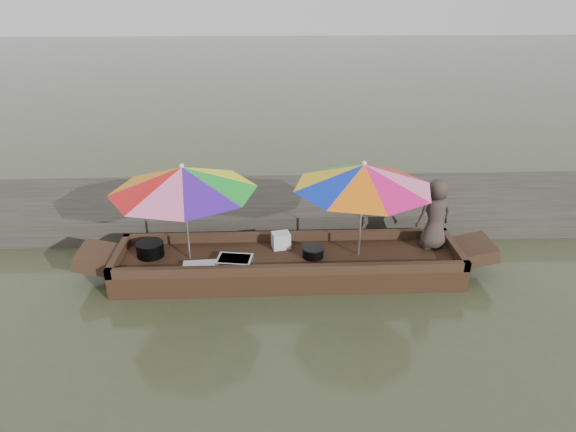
{
  "coord_description": "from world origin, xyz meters",
  "views": [
    {
      "loc": [
        -0.3,
        -7.06,
        4.28
      ],
      "look_at": [
        0.0,
        0.1,
        1.0
      ],
      "focal_mm": 32.0,
      "sensor_mm": 36.0,
      "label": 1
    }
  ],
  "objects_px": {
    "tray_crayfish": "(235,261)",
    "vendor": "(435,214)",
    "supply_bag": "(281,240)",
    "umbrella_stern": "(361,210)",
    "tray_scallop": "(201,267)",
    "umbrella_bow": "(186,213)",
    "cooking_pot": "(150,249)",
    "charcoal_grill": "(313,252)",
    "boat_hull": "(288,266)"
  },
  "relations": [
    {
      "from": "vendor",
      "to": "charcoal_grill",
      "type": "bearing_deg",
      "value": -5.01
    },
    {
      "from": "boat_hull",
      "to": "cooking_pot",
      "type": "xyz_separation_m",
      "value": [
        -2.16,
        0.12,
        0.29
      ]
    },
    {
      "from": "charcoal_grill",
      "to": "umbrella_bow",
      "type": "height_order",
      "value": "umbrella_bow"
    },
    {
      "from": "tray_crayfish",
      "to": "umbrella_bow",
      "type": "height_order",
      "value": "umbrella_bow"
    },
    {
      "from": "vendor",
      "to": "umbrella_bow",
      "type": "distance_m",
      "value": 3.88
    },
    {
      "from": "boat_hull",
      "to": "charcoal_grill",
      "type": "xyz_separation_m",
      "value": [
        0.39,
        -0.03,
        0.25
      ]
    },
    {
      "from": "supply_bag",
      "to": "umbrella_bow",
      "type": "relative_size",
      "value": 0.13
    },
    {
      "from": "charcoal_grill",
      "to": "supply_bag",
      "type": "distance_m",
      "value": 0.59
    },
    {
      "from": "tray_crayfish",
      "to": "umbrella_stern",
      "type": "height_order",
      "value": "umbrella_stern"
    },
    {
      "from": "boat_hull",
      "to": "tray_crayfish",
      "type": "distance_m",
      "value": 0.88
    },
    {
      "from": "cooking_pot",
      "to": "umbrella_bow",
      "type": "distance_m",
      "value": 0.92
    },
    {
      "from": "charcoal_grill",
      "to": "supply_bag",
      "type": "relative_size",
      "value": 1.18
    },
    {
      "from": "cooking_pot",
      "to": "charcoal_grill",
      "type": "xyz_separation_m",
      "value": [
        2.55,
        -0.15,
        -0.03
      ]
    },
    {
      "from": "charcoal_grill",
      "to": "umbrella_stern",
      "type": "height_order",
      "value": "umbrella_stern"
    },
    {
      "from": "umbrella_bow",
      "to": "tray_scallop",
      "type": "bearing_deg",
      "value": -59.49
    },
    {
      "from": "tray_crayfish",
      "to": "vendor",
      "type": "bearing_deg",
      "value": 7.43
    },
    {
      "from": "vendor",
      "to": "umbrella_bow",
      "type": "relative_size",
      "value": 0.53
    },
    {
      "from": "tray_scallop",
      "to": "charcoal_grill",
      "type": "height_order",
      "value": "charcoal_grill"
    },
    {
      "from": "boat_hull",
      "to": "vendor",
      "type": "relative_size",
      "value": 4.61
    },
    {
      "from": "boat_hull",
      "to": "umbrella_stern",
      "type": "distance_m",
      "value": 1.46
    },
    {
      "from": "cooking_pot",
      "to": "charcoal_grill",
      "type": "bearing_deg",
      "value": -3.26
    },
    {
      "from": "cooking_pot",
      "to": "tray_scallop",
      "type": "distance_m",
      "value": 0.96
    },
    {
      "from": "boat_hull",
      "to": "tray_crayfish",
      "type": "height_order",
      "value": "tray_crayfish"
    },
    {
      "from": "tray_crayfish",
      "to": "vendor",
      "type": "distance_m",
      "value": 3.24
    },
    {
      "from": "cooking_pot",
      "to": "boat_hull",
      "type": "bearing_deg",
      "value": -3.11
    },
    {
      "from": "umbrella_stern",
      "to": "charcoal_grill",
      "type": "bearing_deg",
      "value": -177.82
    },
    {
      "from": "vendor",
      "to": "umbrella_stern",
      "type": "xyz_separation_m",
      "value": [
        -1.22,
        -0.22,
        0.19
      ]
    },
    {
      "from": "boat_hull",
      "to": "tray_scallop",
      "type": "distance_m",
      "value": 1.39
    },
    {
      "from": "tray_crayfish",
      "to": "umbrella_stern",
      "type": "bearing_deg",
      "value": 5.59
    },
    {
      "from": "cooking_pot",
      "to": "vendor",
      "type": "relative_size",
      "value": 0.36
    },
    {
      "from": "tray_scallop",
      "to": "umbrella_bow",
      "type": "height_order",
      "value": "umbrella_bow"
    },
    {
      "from": "supply_bag",
      "to": "charcoal_grill",
      "type": "bearing_deg",
      "value": -33.32
    },
    {
      "from": "supply_bag",
      "to": "cooking_pot",
      "type": "bearing_deg",
      "value": -175.03
    },
    {
      "from": "tray_scallop",
      "to": "supply_bag",
      "type": "relative_size",
      "value": 1.89
    },
    {
      "from": "tray_crayfish",
      "to": "supply_bag",
      "type": "relative_size",
      "value": 1.89
    },
    {
      "from": "supply_bag",
      "to": "umbrella_stern",
      "type": "bearing_deg",
      "value": -13.7
    },
    {
      "from": "umbrella_bow",
      "to": "vendor",
      "type": "bearing_deg",
      "value": 3.3
    },
    {
      "from": "tray_crayfish",
      "to": "supply_bag",
      "type": "height_order",
      "value": "supply_bag"
    },
    {
      "from": "boat_hull",
      "to": "umbrella_bow",
      "type": "bearing_deg",
      "value": 180.0
    },
    {
      "from": "tray_crayfish",
      "to": "umbrella_stern",
      "type": "xyz_separation_m",
      "value": [
        1.94,
        0.19,
        0.73
      ]
    },
    {
      "from": "cooking_pot",
      "to": "umbrella_bow",
      "type": "xyz_separation_m",
      "value": [
        0.63,
        -0.12,
        0.66
      ]
    },
    {
      "from": "charcoal_grill",
      "to": "vendor",
      "type": "distance_m",
      "value": 2.03
    },
    {
      "from": "umbrella_bow",
      "to": "umbrella_stern",
      "type": "bearing_deg",
      "value": 0.0
    },
    {
      "from": "cooking_pot",
      "to": "umbrella_stern",
      "type": "height_order",
      "value": "umbrella_stern"
    },
    {
      "from": "charcoal_grill",
      "to": "umbrella_bow",
      "type": "distance_m",
      "value": 2.05
    },
    {
      "from": "cooking_pot",
      "to": "umbrella_stern",
      "type": "relative_size",
      "value": 0.2
    },
    {
      "from": "tray_crayfish",
      "to": "boat_hull",
      "type": "bearing_deg",
      "value": 12.89
    },
    {
      "from": "umbrella_bow",
      "to": "cooking_pot",
      "type": "bearing_deg",
      "value": 169.4
    },
    {
      "from": "vendor",
      "to": "tray_scallop",
      "type": "bearing_deg",
      "value": -3.52
    },
    {
      "from": "supply_bag",
      "to": "vendor",
      "type": "relative_size",
      "value": 0.24
    }
  ]
}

